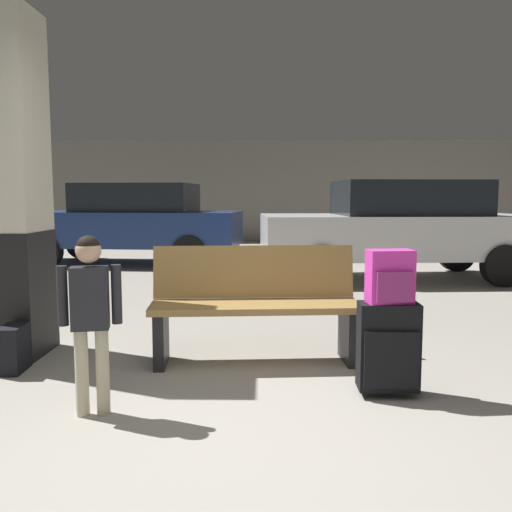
{
  "coord_description": "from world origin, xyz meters",
  "views": [
    {
      "loc": [
        0.2,
        -2.65,
        1.28
      ],
      "look_at": [
        0.14,
        1.3,
        0.85
      ],
      "focal_mm": 38.72,
      "sensor_mm": 36.0,
      "label": 1
    }
  ],
  "objects_px": {
    "bench": "(255,304)",
    "backpack_dark_floor": "(12,349)",
    "suitcase": "(388,347)",
    "backpack_bright": "(390,277)",
    "child": "(90,306)",
    "structural_pillar": "(4,187)",
    "parked_car_far": "(132,221)",
    "parked_car_near": "(399,227)"
  },
  "relations": [
    {
      "from": "structural_pillar",
      "to": "backpack_bright",
      "type": "bearing_deg",
      "value": -17.65
    },
    {
      "from": "child",
      "to": "backpack_dark_floor",
      "type": "xyz_separation_m",
      "value": [
        -0.84,
        0.79,
        -0.49
      ]
    },
    {
      "from": "backpack_bright",
      "to": "child",
      "type": "height_order",
      "value": "child"
    },
    {
      "from": "suitcase",
      "to": "structural_pillar",
      "type": "bearing_deg",
      "value": 162.35
    },
    {
      "from": "suitcase",
      "to": "child",
      "type": "bearing_deg",
      "value": -169.32
    },
    {
      "from": "suitcase",
      "to": "backpack_dark_floor",
      "type": "bearing_deg",
      "value": 170.32
    },
    {
      "from": "backpack_bright",
      "to": "bench",
      "type": "bearing_deg",
      "value": 138.65
    },
    {
      "from": "structural_pillar",
      "to": "backpack_dark_floor",
      "type": "bearing_deg",
      "value": -64.89
    },
    {
      "from": "structural_pillar",
      "to": "backpack_bright",
      "type": "height_order",
      "value": "structural_pillar"
    },
    {
      "from": "backpack_bright",
      "to": "suitcase",
      "type": "bearing_deg",
      "value": 155.01
    },
    {
      "from": "backpack_bright",
      "to": "backpack_dark_floor",
      "type": "distance_m",
      "value": 2.74
    },
    {
      "from": "parked_car_far",
      "to": "parked_car_near",
      "type": "bearing_deg",
      "value": -22.16
    },
    {
      "from": "suitcase",
      "to": "backpack_bright",
      "type": "bearing_deg",
      "value": -24.99
    },
    {
      "from": "suitcase",
      "to": "parked_car_near",
      "type": "xyz_separation_m",
      "value": [
        1.29,
        5.06,
        0.48
      ]
    },
    {
      "from": "backpack_dark_floor",
      "to": "structural_pillar",
      "type": "bearing_deg",
      "value": 115.11
    },
    {
      "from": "bench",
      "to": "backpack_dark_floor",
      "type": "height_order",
      "value": "bench"
    },
    {
      "from": "bench",
      "to": "suitcase",
      "type": "relative_size",
      "value": 2.7
    },
    {
      "from": "suitcase",
      "to": "bench",
      "type": "bearing_deg",
      "value": 138.63
    },
    {
      "from": "backpack_bright",
      "to": "parked_car_near",
      "type": "distance_m",
      "value": 5.22
    },
    {
      "from": "structural_pillar",
      "to": "parked_car_near",
      "type": "height_order",
      "value": "structural_pillar"
    },
    {
      "from": "bench",
      "to": "child",
      "type": "bearing_deg",
      "value": -130.37
    },
    {
      "from": "structural_pillar",
      "to": "parked_car_far",
      "type": "relative_size",
      "value": 0.65
    },
    {
      "from": "child",
      "to": "parked_car_far",
      "type": "xyz_separation_m",
      "value": [
        -1.49,
        7.26,
        0.15
      ]
    },
    {
      "from": "suitcase",
      "to": "child",
      "type": "xyz_separation_m",
      "value": [
        -1.8,
        -0.34,
        0.33
      ]
    },
    {
      "from": "bench",
      "to": "backpack_bright",
      "type": "xyz_separation_m",
      "value": [
        0.87,
        -0.76,
        0.33
      ]
    },
    {
      "from": "suitcase",
      "to": "parked_car_far",
      "type": "xyz_separation_m",
      "value": [
        -3.29,
        6.93,
        0.48
      ]
    },
    {
      "from": "parked_car_near",
      "to": "backpack_dark_floor",
      "type": "bearing_deg",
      "value": -130.37
    },
    {
      "from": "bench",
      "to": "parked_car_far",
      "type": "bearing_deg",
      "value": 111.45
    },
    {
      "from": "backpack_bright",
      "to": "parked_car_far",
      "type": "distance_m",
      "value": 7.67
    },
    {
      "from": "bench",
      "to": "suitcase",
      "type": "height_order",
      "value": "bench"
    },
    {
      "from": "bench",
      "to": "suitcase",
      "type": "xyz_separation_m",
      "value": [
        0.86,
        -0.76,
        -0.12
      ]
    },
    {
      "from": "suitcase",
      "to": "parked_car_near",
      "type": "height_order",
      "value": "parked_car_near"
    },
    {
      "from": "child",
      "to": "bench",
      "type": "bearing_deg",
      "value": 49.63
    },
    {
      "from": "bench",
      "to": "backpack_dark_floor",
      "type": "relative_size",
      "value": 4.8
    },
    {
      "from": "structural_pillar",
      "to": "child",
      "type": "xyz_separation_m",
      "value": [
        1.05,
        -1.25,
        -0.7
      ]
    },
    {
      "from": "backpack_bright",
      "to": "child",
      "type": "relative_size",
      "value": 0.32
    },
    {
      "from": "structural_pillar",
      "to": "parked_car_far",
      "type": "distance_m",
      "value": 6.06
    },
    {
      "from": "structural_pillar",
      "to": "bench",
      "type": "distance_m",
      "value": 2.19
    },
    {
      "from": "backpack_dark_floor",
      "to": "parked_car_near",
      "type": "xyz_separation_m",
      "value": [
        3.92,
        4.61,
        0.64
      ]
    },
    {
      "from": "bench",
      "to": "parked_car_far",
      "type": "relative_size",
      "value": 0.39
    },
    {
      "from": "child",
      "to": "parked_car_far",
      "type": "bearing_deg",
      "value": 101.55
    },
    {
      "from": "structural_pillar",
      "to": "suitcase",
      "type": "height_order",
      "value": "structural_pillar"
    }
  ]
}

